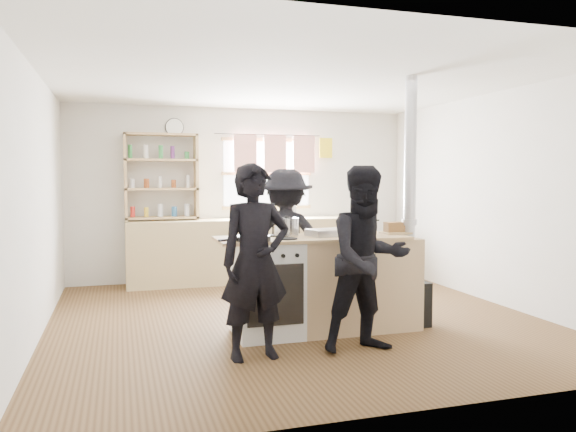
% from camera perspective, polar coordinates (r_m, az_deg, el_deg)
% --- Properties ---
extents(ground, '(5.00, 5.00, 0.01)m').
position_cam_1_polar(ground, '(6.08, 0.69, -10.37)').
color(ground, brown).
rests_on(ground, ground).
extents(back_counter, '(3.40, 0.55, 0.90)m').
position_cam_1_polar(back_counter, '(8.10, -4.05, -3.48)').
color(back_counter, tan).
rests_on(back_counter, ground).
extents(shelving_unit, '(1.00, 0.28, 1.20)m').
position_cam_1_polar(shelving_unit, '(7.97, -12.74, 3.97)').
color(shelving_unit, tan).
rests_on(shelving_unit, back_counter).
extents(thermos, '(0.10, 0.10, 0.31)m').
position_cam_1_polar(thermos, '(8.22, 0.52, 0.89)').
color(thermos, silver).
rests_on(thermos, back_counter).
extents(cooking_island, '(1.97, 0.64, 0.93)m').
position_cam_1_polar(cooking_island, '(5.51, 3.87, -6.85)').
color(cooking_island, white).
rests_on(cooking_island, ground).
extents(skillet_greens, '(0.38, 0.38, 0.05)m').
position_cam_1_polar(skillet_greens, '(5.01, -3.55, -2.24)').
color(skillet_greens, black).
rests_on(skillet_greens, cooking_island).
extents(roast_tray, '(0.42, 0.33, 0.07)m').
position_cam_1_polar(roast_tray, '(5.45, 4.06, -1.65)').
color(roast_tray, silver).
rests_on(roast_tray, cooking_island).
extents(stockpot_stove, '(0.25, 0.25, 0.20)m').
position_cam_1_polar(stockpot_stove, '(5.42, -0.19, -1.12)').
color(stockpot_stove, '#B7B7B9').
rests_on(stockpot_stove, cooking_island).
extents(stockpot_counter, '(0.30, 0.30, 0.23)m').
position_cam_1_polar(stockpot_counter, '(5.68, 7.52, -0.79)').
color(stockpot_counter, '#B5B5B7').
rests_on(stockpot_counter, cooking_island).
extents(bread_board, '(0.29, 0.21, 0.12)m').
position_cam_1_polar(bread_board, '(5.74, 10.87, -1.28)').
color(bread_board, tan).
rests_on(bread_board, cooking_island).
extents(flue_heater, '(0.35, 0.35, 2.50)m').
position_cam_1_polar(flue_heater, '(5.81, 12.17, -4.41)').
color(flue_heater, black).
rests_on(flue_heater, ground).
extents(person_near_left, '(0.62, 0.44, 1.61)m').
position_cam_1_polar(person_near_left, '(4.63, -3.35, -4.66)').
color(person_near_left, black).
rests_on(person_near_left, ground).
extents(person_near_right, '(0.80, 0.63, 1.60)m').
position_cam_1_polar(person_near_right, '(4.86, 8.10, -4.37)').
color(person_near_right, black).
rests_on(person_near_right, ground).
extents(person_far, '(1.14, 0.83, 1.59)m').
position_cam_1_polar(person_far, '(6.19, -0.24, -2.57)').
color(person_far, black).
rests_on(person_far, ground).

